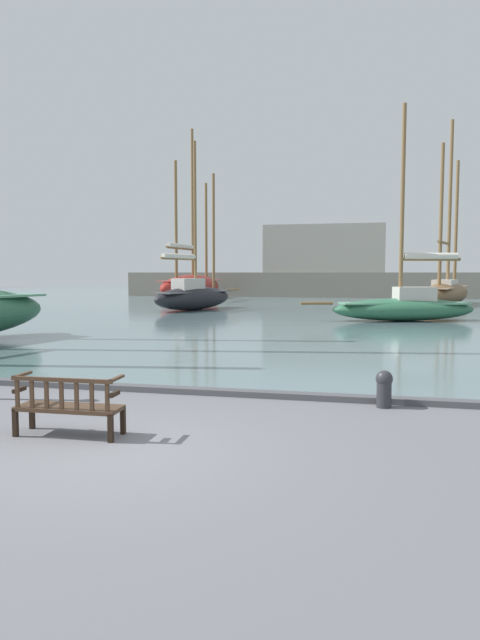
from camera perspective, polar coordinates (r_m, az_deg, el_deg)
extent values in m
plane|color=slate|center=(8.23, -12.60, -12.73)|extent=(160.00, 160.00, 0.00)
cube|color=slate|center=(51.25, 9.06, 1.99)|extent=(100.00, 80.00, 0.08)
cube|color=#4C4C50|center=(11.70, -4.41, -7.09)|extent=(40.00, 0.30, 0.12)
cube|color=black|center=(9.68, -20.08, -8.95)|extent=(0.07, 0.07, 0.42)
cube|color=black|center=(9.00, -11.62, -9.81)|extent=(0.07, 0.07, 0.42)
cube|color=black|center=(9.32, -21.55, -9.54)|extent=(0.07, 0.07, 0.42)
cube|color=black|center=(8.60, -12.81, -10.52)|extent=(0.07, 0.07, 0.42)
cube|color=#422D1E|center=(9.07, -16.70, -8.42)|extent=(1.61, 0.56, 0.06)
cube|color=#422D1E|center=(8.79, -17.46, -5.74)|extent=(1.60, 0.09, 0.06)
cube|color=#422D1E|center=(9.20, -21.38, -6.87)|extent=(0.06, 0.04, 0.41)
cube|color=#422D1E|center=(9.07, -20.09, -6.99)|extent=(0.06, 0.04, 0.41)
cube|color=#422D1E|center=(8.95, -18.78, -7.12)|extent=(0.06, 0.04, 0.41)
cube|color=#422D1E|center=(8.83, -17.42, -7.24)|extent=(0.06, 0.04, 0.41)
cube|color=#422D1E|center=(8.72, -16.03, -7.36)|extent=(0.06, 0.04, 0.41)
cube|color=#422D1E|center=(8.62, -14.60, -7.47)|extent=(0.06, 0.04, 0.41)
cube|color=#422D1E|center=(8.51, -13.13, -7.59)|extent=(0.06, 0.04, 0.41)
cube|color=black|center=(9.33, -21.21, -6.52)|extent=(0.07, 0.30, 0.06)
cube|color=#422D1E|center=(9.36, -20.95, -5.14)|extent=(0.07, 0.47, 0.04)
cube|color=black|center=(8.60, -12.47, -7.24)|extent=(0.07, 0.30, 0.06)
cube|color=#422D1E|center=(8.64, -12.25, -5.73)|extent=(0.07, 0.47, 0.04)
ellipsoid|color=brown|center=(44.19, 19.96, 2.49)|extent=(5.43, 10.89, 1.71)
cube|color=#997A5B|center=(44.17, 19.98, 3.10)|extent=(4.47, 9.49, 0.08)
cube|color=beige|center=(43.38, 19.81, 3.48)|extent=(2.12, 3.15, 0.52)
cylinder|color=brown|center=(44.70, 20.26, 10.82)|extent=(0.24, 0.24, 11.93)
cylinder|color=brown|center=(42.59, 19.71, 7.29)|extent=(1.30, 3.72, 0.20)
cylinder|color=brown|center=(47.46, 20.81, 9.00)|extent=(0.24, 0.24, 9.56)
cylinder|color=brown|center=(41.46, 19.47, 9.78)|extent=(0.24, 0.24, 9.69)
ellipsoid|color=black|center=(36.66, -4.63, 2.18)|extent=(4.24, 7.69, 1.48)
cube|color=#4C4C51|center=(36.65, -4.64, 2.82)|extent=(3.50, 6.68, 0.08)
cube|color=beige|center=(36.19, -5.17, 3.51)|extent=(1.71, 2.43, 0.83)
cylinder|color=brown|center=(36.95, -4.51, 10.24)|extent=(0.19, 0.19, 9.46)
cylinder|color=brown|center=(35.45, -6.12, 6.12)|extent=(1.25, 3.24, 0.15)
cylinder|color=silver|center=(35.45, -6.12, 6.36)|extent=(1.28, 2.97, 0.30)
cylinder|color=brown|center=(38.54, -2.66, 8.74)|extent=(0.19, 0.19, 7.74)
cylinder|color=brown|center=(40.39, -0.77, 3.04)|extent=(0.68, 1.59, 0.15)
ellipsoid|color=maroon|center=(50.36, -4.85, 3.27)|extent=(3.66, 11.53, 2.18)
cube|color=#C6514C|center=(50.34, -4.85, 3.96)|extent=(2.90, 10.12, 0.08)
cylinder|color=brown|center=(50.94, -4.78, 11.36)|extent=(0.25, 0.25, 13.05)
cylinder|color=brown|center=(48.30, -5.97, 7.15)|extent=(0.73, 5.14, 0.20)
cylinder|color=silver|center=(48.31, -5.98, 7.38)|extent=(0.88, 4.65, 0.40)
cylinder|color=brown|center=(53.61, -3.41, 8.81)|extent=(0.25, 0.25, 8.89)
cylinder|color=brown|center=(47.69, -6.42, 9.81)|extent=(0.25, 0.25, 9.74)
ellipsoid|color=#2D6647|center=(29.29, 16.03, 1.01)|extent=(7.38, 3.96, 1.12)
cube|color=#5B9375|center=(29.27, 16.05, 1.62)|extent=(6.42, 3.23, 0.08)
cube|color=beige|center=(29.44, 17.04, 2.43)|extent=(2.12, 1.60, 0.77)
cylinder|color=brown|center=(29.36, 15.93, 11.07)|extent=(0.20, 0.20, 9.58)
cylinder|color=brown|center=(29.71, 18.53, 5.78)|extent=(2.90, 1.01, 0.16)
cylinder|color=silver|center=(29.71, 18.54, 6.09)|extent=(2.66, 1.08, 0.32)
cylinder|color=brown|center=(28.10, 7.68, 1.68)|extent=(1.57, 0.61, 0.16)
cylinder|color=#2D2D33|center=(10.81, 14.20, -7.10)|extent=(0.27, 0.27, 0.53)
sphere|color=#2D2D33|center=(10.76, 14.23, -5.72)|extent=(0.31, 0.31, 0.31)
cube|color=slate|center=(55.87, 9.40, 3.44)|extent=(41.72, 2.40, 2.48)
cube|color=gray|center=(55.98, 8.35, 7.08)|extent=(11.58, 2.00, 4.60)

